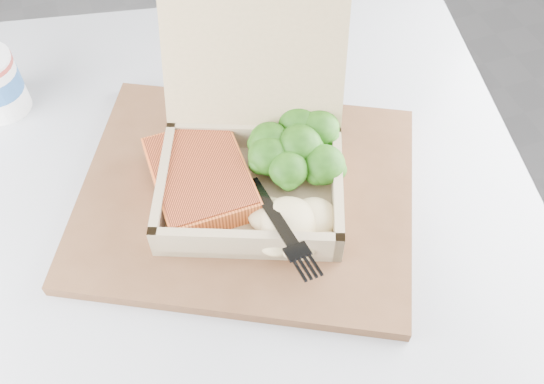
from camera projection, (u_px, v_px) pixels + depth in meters
name	position (u px, v px, depth m)	size (l,w,h in m)	color
floor	(511.00, 274.00, 1.47)	(4.00, 4.00, 0.00)	gray
cafe_table	(222.00, 287.00, 0.86)	(0.92, 0.92, 0.72)	black
serving_tray	(246.00, 195.00, 0.71)	(0.38, 0.31, 0.02)	brown
takeout_container	(252.00, 149.00, 0.68)	(0.27, 0.28, 0.19)	tan
salmon_fillet	(201.00, 178.00, 0.68)	(0.10, 0.14, 0.03)	orange
broccoli_pile	(299.00, 153.00, 0.70)	(0.12, 0.12, 0.04)	#31751A
mashed_potatoes	(288.00, 221.00, 0.65)	(0.10, 0.09, 0.03)	beige
plastic_fork	(263.00, 195.00, 0.65)	(0.03, 0.17, 0.04)	black
receipt	(209.00, 89.00, 0.82)	(0.08, 0.15, 0.00)	silver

